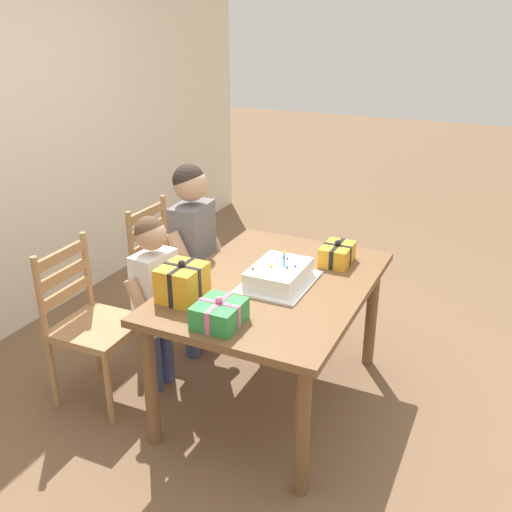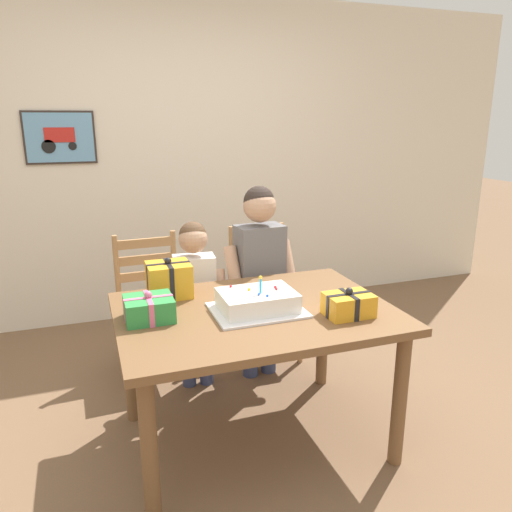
# 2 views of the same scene
# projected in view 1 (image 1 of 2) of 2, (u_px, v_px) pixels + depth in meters

# --- Properties ---
(ground_plane) EXTENTS (20.00, 20.00, 0.00)m
(ground_plane) POSITION_uv_depth(u_px,v_px,m) (272.00, 397.00, 3.31)
(ground_plane) COLOR brown
(dining_table) EXTENTS (1.35, 0.97, 0.74)m
(dining_table) POSITION_uv_depth(u_px,v_px,m) (273.00, 299.00, 3.06)
(dining_table) COLOR brown
(dining_table) RESTS_ON ground
(birthday_cake) EXTENTS (0.44, 0.34, 0.19)m
(birthday_cake) POSITION_uv_depth(u_px,v_px,m) (279.00, 275.00, 2.99)
(birthday_cake) COLOR silver
(birthday_cake) RESTS_ON dining_table
(gift_box_red_large) EXTENTS (0.23, 0.16, 0.14)m
(gift_box_red_large) POSITION_uv_depth(u_px,v_px,m) (337.00, 254.00, 3.24)
(gift_box_red_large) COLOR gold
(gift_box_red_large) RESTS_ON dining_table
(gift_box_beside_cake) EXTENTS (0.23, 0.21, 0.14)m
(gift_box_beside_cake) POSITION_uv_depth(u_px,v_px,m) (219.00, 314.00, 2.59)
(gift_box_beside_cake) COLOR #2D8E42
(gift_box_beside_cake) RESTS_ON dining_table
(gift_box_corner_small) EXTENTS (0.23, 0.20, 0.21)m
(gift_box_corner_small) POSITION_uv_depth(u_px,v_px,m) (183.00, 283.00, 2.81)
(gift_box_corner_small) COLOR gold
(gift_box_corner_small) RESTS_ON dining_table
(chair_left) EXTENTS (0.43, 0.43, 0.92)m
(chair_left) POSITION_uv_depth(u_px,v_px,m) (91.00, 323.00, 3.17)
(chair_left) COLOR #A87A4C
(chair_left) RESTS_ON ground
(chair_right) EXTENTS (0.42, 0.42, 0.92)m
(chair_right) POSITION_uv_depth(u_px,v_px,m) (169.00, 271.00, 3.82)
(chair_right) COLOR #A87A4C
(chair_right) RESTS_ON ground
(child_older) EXTENTS (0.47, 0.27, 1.25)m
(child_older) POSITION_uv_depth(u_px,v_px,m) (193.00, 243.00, 3.48)
(child_older) COLOR #38426B
(child_older) RESTS_ON ground
(child_younger) EXTENTS (0.40, 0.24, 1.06)m
(child_younger) POSITION_uv_depth(u_px,v_px,m) (155.00, 288.00, 3.18)
(child_younger) COLOR #38426B
(child_younger) RESTS_ON ground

